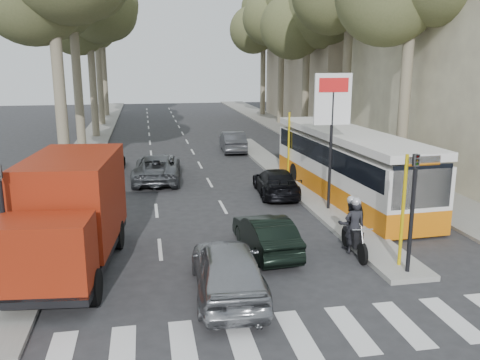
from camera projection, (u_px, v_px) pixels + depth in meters
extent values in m
plane|color=#28282B|center=(284.00, 264.00, 15.53)|extent=(120.00, 120.00, 0.00)
cube|color=gray|center=(304.00, 136.00, 40.96)|extent=(3.20, 70.00, 0.12)
cube|color=gray|center=(95.00, 137.00, 40.85)|extent=(2.40, 64.00, 0.12)
cube|color=gray|center=(288.00, 178.00, 26.61)|extent=(1.50, 26.00, 0.16)
cube|color=#B7A88E|center=(347.00, 39.00, 48.97)|extent=(11.00, 20.00, 16.00)
cylinder|color=yellow|center=(403.00, 213.00, 14.75)|extent=(0.10, 0.10, 3.50)
cylinder|color=yellow|center=(330.00, 170.00, 20.49)|extent=(0.10, 0.10, 3.50)
cylinder|color=yellow|center=(289.00, 146.00, 26.23)|extent=(0.10, 0.10, 3.50)
cylinder|color=black|center=(331.00, 150.00, 20.29)|extent=(0.12, 0.12, 5.20)
cube|color=white|center=(333.00, 99.00, 19.83)|extent=(1.50, 0.10, 2.00)
cube|color=red|center=(334.00, 85.00, 19.65)|extent=(1.20, 0.02, 0.55)
cylinder|color=black|center=(411.00, 224.00, 14.31)|extent=(0.12, 0.12, 3.20)
imported|color=black|center=(415.00, 172.00, 13.96)|extent=(0.16, 0.41, 1.00)
cylinder|color=black|center=(6.00, 243.00, 12.84)|extent=(0.12, 0.12, 3.20)
imported|color=black|center=(0.00, 185.00, 12.49)|extent=(0.16, 0.41, 1.00)
cylinder|color=#6B604C|center=(60.00, 100.00, 24.59)|extent=(0.56, 0.56, 8.40)
cylinder|color=#6B604C|center=(78.00, 86.00, 32.16)|extent=(0.56, 0.56, 8.96)
cylinder|color=#6B604C|center=(93.00, 86.00, 39.94)|extent=(0.56, 0.56, 8.12)
sphere|color=#505731|center=(76.00, 21.00, 39.20)|extent=(5.20, 5.20, 5.20)
sphere|color=#505731|center=(99.00, 4.00, 37.93)|extent=(5.80, 5.80, 5.80)
cylinder|color=#6B604C|center=(99.00, 74.00, 47.41)|extent=(0.56, 0.56, 9.52)
sphere|color=#505731|center=(85.00, 10.00, 46.47)|extent=(5.20, 5.20, 5.20)
cylinder|color=#6B604C|center=(105.00, 76.00, 55.14)|extent=(0.56, 0.56, 8.68)
sphere|color=#505731|center=(92.00, 26.00, 54.31)|extent=(5.20, 5.20, 5.20)
sphere|color=#505731|center=(109.00, 13.00, 53.03)|extent=(5.80, 5.80, 5.80)
sphere|color=#505731|center=(103.00, 2.00, 54.43)|extent=(4.80, 4.80, 4.80)
cylinder|color=#6B604C|center=(405.00, 98.00, 25.74)|extent=(0.56, 0.56, 8.40)
cylinder|color=#6B604C|center=(346.00, 83.00, 33.31)|extent=(0.56, 0.56, 9.24)
cylinder|color=#6B604C|center=(305.00, 87.00, 41.08)|extent=(0.56, 0.56, 7.84)
sphere|color=#505731|center=(293.00, 26.00, 40.38)|extent=(5.20, 5.20, 5.20)
sphere|color=#505731|center=(322.00, 10.00, 39.12)|extent=(5.80, 5.80, 5.80)
cylinder|color=#6B604C|center=(281.00, 77.00, 48.62)|extent=(0.56, 0.56, 8.96)
sphere|color=#505731|center=(270.00, 18.00, 47.76)|extent=(5.20, 5.20, 5.20)
sphere|color=#505731|center=(294.00, 2.00, 46.46)|extent=(5.80, 5.80, 5.80)
cylinder|color=#6B604C|center=(263.00, 77.00, 56.35)|extent=(0.56, 0.56, 8.40)
sphere|color=#505731|center=(253.00, 30.00, 55.57)|extent=(5.20, 5.20, 5.20)
sphere|color=#505731|center=(273.00, 17.00, 54.29)|extent=(5.80, 5.80, 5.80)
sphere|color=#505731|center=(263.00, 7.00, 55.70)|extent=(4.80, 4.80, 4.80)
imported|color=#919398|center=(228.00, 269.00, 13.33)|extent=(1.99, 4.53, 1.52)
imported|color=black|center=(266.00, 234.00, 16.37)|extent=(1.59, 3.85, 1.24)
imported|color=#505358|center=(157.00, 168.00, 26.01)|extent=(2.67, 5.15, 1.39)
imported|color=black|center=(276.00, 182.00, 23.34)|extent=(2.03, 4.36, 1.23)
imported|color=gray|center=(165.00, 164.00, 27.35)|extent=(1.88, 3.73, 1.22)
imported|color=#46484D|center=(233.00, 141.00, 34.41)|extent=(1.68, 4.29, 1.39)
imported|color=black|center=(104.00, 162.00, 27.82)|extent=(2.29, 4.56, 1.27)
cube|color=black|center=(71.00, 254.00, 14.83)|extent=(2.95, 6.47, 0.26)
cylinder|color=black|center=(9.00, 290.00, 12.75)|extent=(0.41, 0.97, 0.94)
cylinder|color=black|center=(93.00, 287.00, 12.91)|extent=(0.41, 0.97, 0.94)
cylinder|color=black|center=(53.00, 237.00, 16.59)|extent=(0.41, 0.97, 0.94)
cylinder|color=black|center=(118.00, 235.00, 16.75)|extent=(0.41, 0.97, 0.94)
cube|color=maroon|center=(44.00, 254.00, 12.28)|extent=(2.44, 1.70, 1.77)
cube|color=black|center=(34.00, 257.00, 11.58)|extent=(2.08, 0.31, 0.94)
cube|color=maroon|center=(74.00, 198.00, 15.30)|extent=(2.86, 4.61, 2.61)
cube|color=orange|center=(346.00, 186.00, 22.94)|extent=(3.12, 11.78, 0.91)
cube|color=silver|center=(347.00, 159.00, 22.66)|extent=(3.12, 11.78, 1.52)
cube|color=black|center=(347.00, 152.00, 22.59)|extent=(3.12, 11.31, 0.86)
cube|color=silver|center=(348.00, 134.00, 22.40)|extent=(3.12, 11.78, 0.30)
cube|color=black|center=(422.00, 187.00, 17.13)|extent=(2.23, 0.17, 1.52)
cube|color=orange|center=(424.00, 161.00, 16.93)|extent=(1.22, 0.12, 0.32)
cylinder|color=black|center=(360.00, 213.00, 19.17)|extent=(0.33, 0.99, 0.97)
cylinder|color=black|center=(414.00, 209.00, 19.69)|extent=(0.33, 0.99, 0.97)
cylinder|color=black|center=(296.00, 173.00, 26.01)|extent=(0.33, 0.99, 0.97)
cylinder|color=black|center=(337.00, 171.00, 26.53)|extent=(0.33, 0.99, 0.97)
cylinder|color=black|center=(363.00, 254.00, 15.47)|extent=(0.15, 0.68, 0.67)
cylinder|color=black|center=(346.00, 237.00, 16.99)|extent=(0.15, 0.68, 0.67)
cylinder|color=silver|center=(363.00, 241.00, 15.45)|extent=(0.09, 0.42, 0.84)
cube|color=black|center=(354.00, 240.00, 16.25)|extent=(0.28, 0.80, 0.32)
cube|color=black|center=(356.00, 234.00, 15.98)|extent=(0.35, 0.49, 0.23)
cube|color=black|center=(351.00, 231.00, 16.50)|extent=(0.34, 0.70, 0.13)
cylinder|color=silver|center=(362.00, 230.00, 15.43)|extent=(0.65, 0.08, 0.04)
imported|color=black|center=(354.00, 227.00, 16.14)|extent=(0.67, 0.46, 1.76)
imported|color=black|center=(350.00, 224.00, 16.56)|extent=(0.83, 0.50, 1.65)
sphere|color=#B2B2B7|center=(356.00, 202.00, 15.90)|extent=(0.29, 0.29, 0.29)
sphere|color=#B2B2B7|center=(352.00, 200.00, 16.34)|extent=(0.29, 0.29, 0.29)
imported|color=#3A2F46|center=(431.00, 165.00, 24.99)|extent=(0.79, 1.19, 1.85)
imported|color=#625949|center=(387.00, 168.00, 24.18)|extent=(1.30, 0.70, 1.91)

